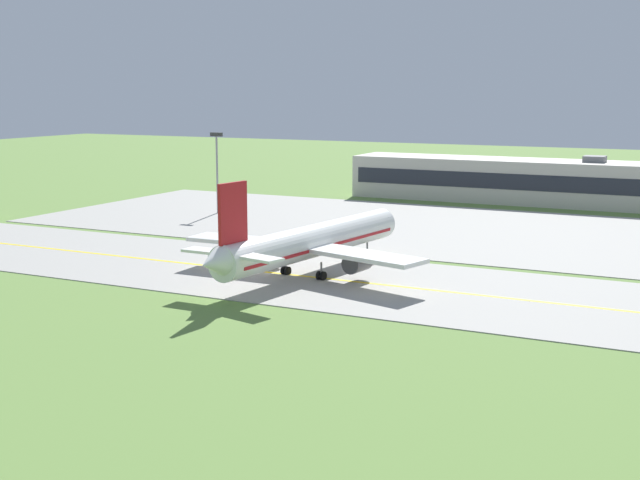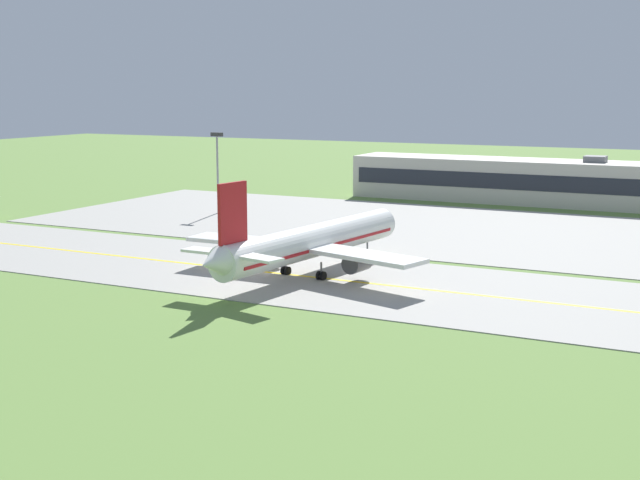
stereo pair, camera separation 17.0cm
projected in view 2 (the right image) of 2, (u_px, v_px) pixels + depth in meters
The scene contains 7 objects.
ground_plane at pixel (262, 272), 105.74m from camera, with size 500.00×500.00×0.00m, color olive.
taxiway_strip at pixel (262, 272), 105.74m from camera, with size 240.00×28.00×0.10m, color #9E9B93.
apron_pad at pixel (446, 229), 138.34m from camera, with size 140.00×52.00×0.10m, color #9E9B93.
taxiway_centreline at pixel (262, 271), 105.73m from camera, with size 220.00×0.60×0.01m, color yellow.
airplane_lead at pixel (310, 242), 103.25m from camera, with size 32.25×39.63×12.70m.
terminal_building at pixel (523, 181), 170.29m from camera, with size 68.66×12.81×9.77m.
apron_light_mast at pixel (217, 162), 154.24m from camera, with size 2.40×0.50×14.70m.
Camera 2 is at (52.66, -89.31, 22.39)m, focal length 47.94 mm.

